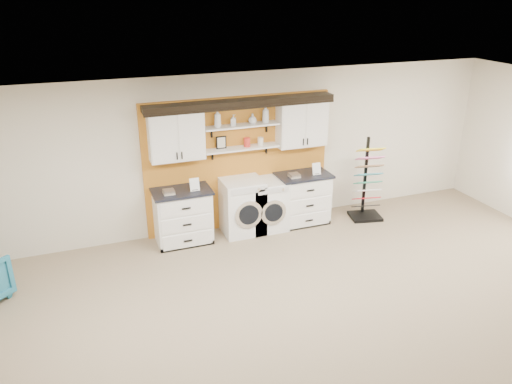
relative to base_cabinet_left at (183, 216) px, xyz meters
name	(u,v)px	position (x,y,z in m)	size (l,w,h in m)	color
floor	(347,361)	(1.13, -3.64, -0.48)	(10.00, 10.00, 0.00)	#998767
ceiling	(366,133)	(1.13, -3.64, 2.32)	(10.00, 10.00, 0.00)	white
wall_back	(238,152)	(1.13, 0.36, 0.92)	(10.00, 10.00, 0.00)	beige
accent_panel	(239,163)	(1.13, 0.32, 0.72)	(3.40, 0.07, 2.40)	#B8701F
upper_cabinet_left	(176,135)	(0.00, 0.15, 1.40)	(0.90, 0.35, 0.84)	white
upper_cabinet_right	(302,123)	(2.26, 0.15, 1.40)	(0.90, 0.35, 0.84)	white
shelf_lower	(242,148)	(1.13, 0.16, 1.05)	(1.32, 0.28, 0.03)	white
shelf_upper	(241,126)	(1.13, 0.16, 1.45)	(1.32, 0.28, 0.03)	white
crown_molding	(241,102)	(1.13, 0.17, 1.85)	(3.30, 0.41, 0.13)	black
picture_frame	(221,142)	(0.78, 0.21, 1.17)	(0.18, 0.02, 0.22)	black
canister_red	(247,142)	(1.23, 0.16, 1.14)	(0.11, 0.11, 0.16)	red
canister_cream	(260,141)	(1.48, 0.16, 1.13)	(0.10, 0.10, 0.14)	silver
base_cabinet_left	(183,216)	(0.00, 0.00, 0.00)	(0.99, 0.66, 0.97)	white
base_cabinet_right	(302,198)	(2.26, 0.00, 0.00)	(0.98, 0.66, 0.96)	white
washer	(242,206)	(1.08, 0.00, 0.02)	(0.72, 0.71, 1.00)	white
dryer	(267,204)	(1.54, 0.00, -0.02)	(0.67, 0.71, 0.93)	white
sample_rack	(367,193)	(3.48, -0.24, 0.02)	(0.65, 0.58, 1.56)	black
soap_bottle_a	(218,118)	(0.71, 0.16, 1.61)	(0.12, 0.12, 0.30)	silver
soap_bottle_b	(233,120)	(0.99, 0.16, 1.56)	(0.08, 0.09, 0.19)	silver
soap_bottle_c	(252,119)	(1.33, 0.16, 1.55)	(0.14, 0.14, 0.18)	silver
soap_bottle_d	(266,114)	(1.57, 0.16, 1.62)	(0.12, 0.12, 0.31)	silver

